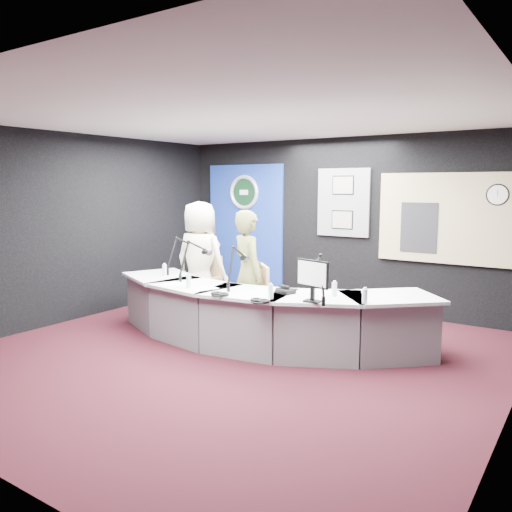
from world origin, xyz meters
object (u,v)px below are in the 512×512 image
Objects in this scene: armchair_left at (201,287)px; armchair_right at (248,303)px; person_woman at (248,274)px; broadcast_desk at (255,315)px; person_man at (200,260)px.

armchair_left is 1.04× the size of armchair_right.
broadcast_desk is at bearing 169.18° from person_woman.
person_man reaches higher than person_woman.
person_woman reaches higher than armchair_right.
broadcast_desk is at bearing -12.48° from armchair_left.
person_man is at bearing -152.20° from armchair_right.
person_man is (0.00, 0.00, 0.42)m from armchair_left.
armchair_left is 0.55× the size of person_woman.
broadcast_desk is 0.38m from armchair_right.
armchair_right is (-0.27, 0.25, 0.08)m from broadcast_desk.
person_woman is at bearing 135.44° from armchair_right.
armchair_left reaches higher than armchair_right.
person_man is 1.21m from person_woman.
broadcast_desk is 1.55m from armchair_left.
broadcast_desk is 0.60m from person_woman.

